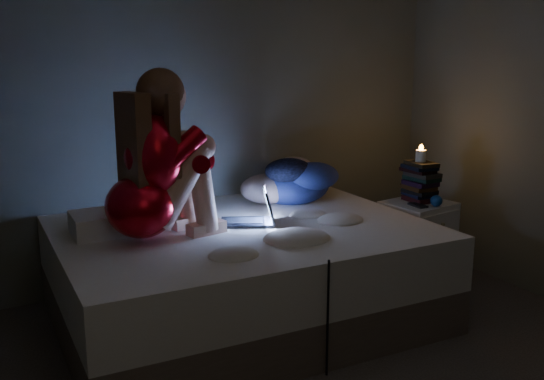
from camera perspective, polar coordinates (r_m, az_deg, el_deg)
wall_back at (r=4.23m, az=-6.30°, el=8.96°), size 3.60×0.02×2.60m
bed at (r=3.66m, az=-2.74°, el=-7.75°), size 2.10×1.58×0.58m
pillow at (r=3.54m, az=-14.93°, el=-2.93°), size 0.42×0.30×0.12m
woman at (r=3.23m, az=-12.44°, el=3.03°), size 0.64×0.49×0.92m
laptop at (r=3.59m, az=-2.40°, el=-1.49°), size 0.38×0.33×0.22m
clothes_pile at (r=4.14m, az=1.99°, el=1.14°), size 0.64×0.57×0.32m
nightstand at (r=4.37m, az=13.43°, el=-4.76°), size 0.49×0.45×0.57m
book_stack at (r=4.30m, az=13.69°, el=0.86°), size 0.19×0.25×0.29m
candle at (r=4.27m, az=13.81°, el=3.30°), size 0.07×0.07×0.08m
phone at (r=4.19m, az=13.26°, el=-1.38°), size 0.10×0.15×0.01m
blue_orb at (r=4.17m, az=14.93°, el=-1.03°), size 0.08×0.08×0.08m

